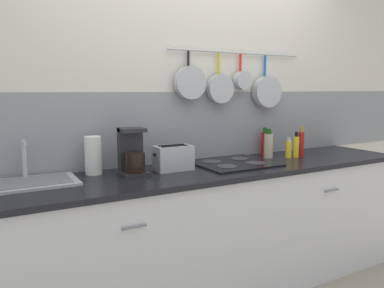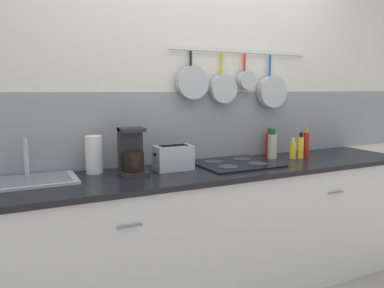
{
  "view_description": "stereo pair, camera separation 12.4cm",
  "coord_description": "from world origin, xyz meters",
  "px_view_note": "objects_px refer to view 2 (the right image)",
  "views": [
    {
      "loc": [
        -1.41,
        -2.12,
        1.44
      ],
      "look_at": [
        -0.23,
        0.0,
        1.09
      ],
      "focal_mm": 35.0,
      "sensor_mm": 36.0,
      "label": 1
    },
    {
      "loc": [
        -1.3,
        -2.18,
        1.44
      ],
      "look_at": [
        -0.23,
        0.0,
        1.09
      ],
      "focal_mm": 35.0,
      "sensor_mm": 36.0,
      "label": 2
    }
  ],
  "objects_px": {
    "paper_towel_roll": "(94,155)",
    "bottle_sesame_oil": "(269,143)",
    "bottle_olive_oil": "(301,147)",
    "bottle_hot_sauce": "(306,144)",
    "coffee_maker": "(132,155)",
    "bottle_dish_soap": "(272,146)",
    "bottle_cooking_wine": "(293,149)",
    "toaster": "(173,158)"
  },
  "relations": [
    {
      "from": "paper_towel_roll",
      "to": "bottle_sesame_oil",
      "type": "height_order",
      "value": "paper_towel_roll"
    },
    {
      "from": "paper_towel_roll",
      "to": "bottle_olive_oil",
      "type": "distance_m",
      "value": 1.57
    },
    {
      "from": "paper_towel_roll",
      "to": "bottle_hot_sauce",
      "type": "distance_m",
      "value": 1.62
    },
    {
      "from": "coffee_maker",
      "to": "bottle_dish_soap",
      "type": "distance_m",
      "value": 1.14
    },
    {
      "from": "paper_towel_roll",
      "to": "bottle_olive_oil",
      "type": "xyz_separation_m",
      "value": [
        1.56,
        -0.18,
        -0.03
      ]
    },
    {
      "from": "paper_towel_roll",
      "to": "bottle_hot_sauce",
      "type": "xyz_separation_m",
      "value": [
        1.61,
        -0.18,
        -0.01
      ]
    },
    {
      "from": "bottle_dish_soap",
      "to": "coffee_maker",
      "type": "bearing_deg",
      "value": -177.66
    },
    {
      "from": "coffee_maker",
      "to": "bottle_dish_soap",
      "type": "xyz_separation_m",
      "value": [
        1.14,
        0.05,
        -0.02
      ]
    },
    {
      "from": "bottle_dish_soap",
      "to": "bottle_hot_sauce",
      "type": "bearing_deg",
      "value": -19.35
    },
    {
      "from": "bottle_cooking_wine",
      "to": "bottle_dish_soap",
      "type": "bearing_deg",
      "value": 151.99
    },
    {
      "from": "coffee_maker",
      "to": "toaster",
      "type": "height_order",
      "value": "coffee_maker"
    },
    {
      "from": "paper_towel_roll",
      "to": "bottle_cooking_wine",
      "type": "distance_m",
      "value": 1.51
    },
    {
      "from": "bottle_olive_oil",
      "to": "toaster",
      "type": "bearing_deg",
      "value": 177.41
    },
    {
      "from": "bottle_dish_soap",
      "to": "bottle_cooking_wine",
      "type": "relative_size",
      "value": 1.42
    },
    {
      "from": "coffee_maker",
      "to": "bottle_olive_oil",
      "type": "xyz_separation_m",
      "value": [
        1.34,
        -0.05,
        -0.03
      ]
    },
    {
      "from": "bottle_sesame_oil",
      "to": "toaster",
      "type": "bearing_deg",
      "value": -168.83
    },
    {
      "from": "paper_towel_roll",
      "to": "toaster",
      "type": "xyz_separation_m",
      "value": [
        0.5,
        -0.13,
        -0.04
      ]
    },
    {
      "from": "coffee_maker",
      "to": "toaster",
      "type": "relative_size",
      "value": 1.11
    },
    {
      "from": "bottle_olive_oil",
      "to": "bottle_hot_sauce",
      "type": "height_order",
      "value": "bottle_hot_sauce"
    },
    {
      "from": "bottle_cooking_wine",
      "to": "bottle_sesame_oil",
      "type": "bearing_deg",
      "value": 106.94
    },
    {
      "from": "paper_towel_roll",
      "to": "bottle_dish_soap",
      "type": "distance_m",
      "value": 1.36
    },
    {
      "from": "coffee_maker",
      "to": "bottle_cooking_wine",
      "type": "distance_m",
      "value": 1.29
    },
    {
      "from": "paper_towel_roll",
      "to": "coffee_maker",
      "type": "bearing_deg",
      "value": -32.15
    },
    {
      "from": "toaster",
      "to": "bottle_olive_oil",
      "type": "xyz_separation_m",
      "value": [
        1.06,
        -0.05,
        0.01
      ]
    },
    {
      "from": "bottle_sesame_oil",
      "to": "bottle_cooking_wine",
      "type": "xyz_separation_m",
      "value": [
        0.07,
        -0.21,
        -0.03
      ]
    },
    {
      "from": "bottle_sesame_oil",
      "to": "bottle_hot_sauce",
      "type": "height_order",
      "value": "bottle_hot_sauce"
    },
    {
      "from": "paper_towel_roll",
      "to": "coffee_maker",
      "type": "xyz_separation_m",
      "value": [
        0.21,
        -0.13,
        0.0
      ]
    },
    {
      "from": "bottle_olive_oil",
      "to": "coffee_maker",
      "type": "bearing_deg",
      "value": 177.97
    },
    {
      "from": "bottle_sesame_oil",
      "to": "paper_towel_roll",
      "type": "bearing_deg",
      "value": -177.91
    },
    {
      "from": "bottle_dish_soap",
      "to": "bottle_sesame_oil",
      "type": "relative_size",
      "value": 1.04
    },
    {
      "from": "paper_towel_roll",
      "to": "bottle_dish_soap",
      "type": "bearing_deg",
      "value": -3.64
    },
    {
      "from": "paper_towel_roll",
      "to": "bottle_sesame_oil",
      "type": "xyz_separation_m",
      "value": [
        1.43,
        0.05,
        -0.02
      ]
    },
    {
      "from": "bottle_dish_soap",
      "to": "bottle_cooking_wine",
      "type": "distance_m",
      "value": 0.16
    },
    {
      "from": "bottle_sesame_oil",
      "to": "bottle_olive_oil",
      "type": "relative_size",
      "value": 1.09
    },
    {
      "from": "bottle_olive_oil",
      "to": "paper_towel_roll",
      "type": "bearing_deg",
      "value": 173.38
    },
    {
      "from": "bottle_hot_sauce",
      "to": "bottle_olive_oil",
      "type": "bearing_deg",
      "value": -176.34
    },
    {
      "from": "paper_towel_roll",
      "to": "bottle_dish_soap",
      "type": "height_order",
      "value": "paper_towel_roll"
    },
    {
      "from": "bottle_sesame_oil",
      "to": "bottle_olive_oil",
      "type": "height_order",
      "value": "bottle_sesame_oil"
    },
    {
      "from": "bottle_dish_soap",
      "to": "bottle_hot_sauce",
      "type": "xyz_separation_m",
      "value": [
        0.26,
        -0.09,
        0.01
      ]
    },
    {
      "from": "bottle_dish_soap",
      "to": "bottle_olive_oil",
      "type": "xyz_separation_m",
      "value": [
        0.2,
        -0.09,
        -0.01
      ]
    },
    {
      "from": "bottle_hot_sauce",
      "to": "bottle_dish_soap",
      "type": "bearing_deg",
      "value": 160.65
    },
    {
      "from": "toaster",
      "to": "bottle_dish_soap",
      "type": "xyz_separation_m",
      "value": [
        0.86,
        0.05,
        0.02
      ]
    }
  ]
}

